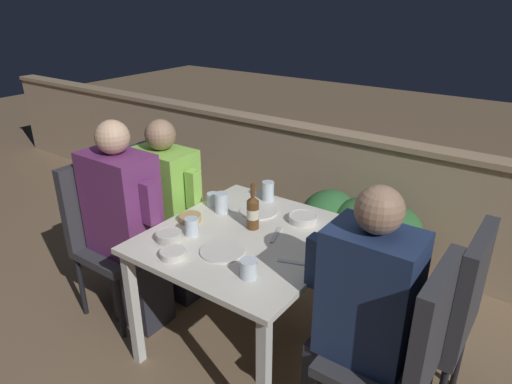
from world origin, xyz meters
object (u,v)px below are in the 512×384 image
Objects in this scene: chair_left_far at (149,205)px; potted_plant at (165,183)px; chair_right_near at (405,347)px; chair_right_far at (445,308)px; person_green_blouse at (171,211)px; beer_bottle at (253,212)px; chair_left_near at (106,225)px; person_navy_jumper at (358,318)px; person_purple_stripe at (128,227)px.

chair_left_far reaches higher than potted_plant.
chair_right_near is 1.00× the size of chair_right_far.
person_green_blouse reaches higher than beer_bottle.
chair_left_near and chair_right_far have the same top height.
chair_right_far is 1.34× the size of potted_plant.
chair_left_far is 1.00× the size of chair_right_far.
chair_right_near is 0.79× the size of person_navy_jumper.
person_purple_stripe reaches higher than chair_right_far.
chair_right_near is at bearing 0.00° from person_navy_jumper.
chair_right_far is (1.71, 0.39, -0.06)m from person_purple_stripe.
person_purple_stripe is at bearing -0.00° from chair_left_near.
chair_left_far is 0.21m from person_green_blouse.
chair_left_near is 0.41m from person_green_blouse.
chair_right_near is at bearing -10.94° from person_green_blouse.
chair_left_near is at bearing -179.04° from chair_right_near.
person_green_blouse is at bearing 169.06° from chair_right_near.
chair_right_far is (1.91, 0.39, 0.00)m from chair_left_near.
person_green_blouse is (0.21, 0.00, 0.02)m from chair_left_far.
person_navy_jumper reaches higher than chair_left_far.
beer_bottle is at bearing 165.24° from chair_right_near.
chair_right_far is at bearing 52.78° from person_navy_jumper.
chair_left_near and chair_left_far have the same top height.
person_navy_jumper reaches higher than person_green_blouse.
potted_plant is at bearing 159.08° from chair_right_near.
person_green_blouse is at bearing 0.00° from chair_left_far.
chair_right_far reaches higher than potted_plant.
person_purple_stripe is 1.73× the size of potted_plant.
chair_right_far is at bearing 11.42° from chair_left_near.
chair_right_near is 2.47m from potted_plant.
beer_bottle is (0.91, 0.28, 0.24)m from chair_left_near.
person_purple_stripe is at bearing -178.76° from person_navy_jumper.
person_green_blouse is 1.71m from chair_right_far.
chair_left_near is at bearing -168.58° from chair_right_far.
chair_right_far is 1.04m from beer_bottle.
person_green_blouse is 1.47m from person_navy_jumper.
person_purple_stripe is at bearing -178.92° from chair_right_near.
beer_bottle is (-0.94, 0.25, 0.24)m from chair_right_near.
potted_plant is (-0.45, 0.56, -0.13)m from chair_left_far.
chair_right_far is at bearing 6.15° from beer_bottle.
beer_bottle is (-1.00, -0.11, 0.24)m from chair_right_far.
person_purple_stripe is at bearing -54.13° from potted_plant.
beer_bottle is at bearing 161.30° from person_navy_jumper.
person_navy_jumper is (1.65, -0.32, 0.05)m from chair_left_far.
chair_right_near is (1.85, 0.03, 0.00)m from chair_left_near.
chair_right_near is 0.21m from person_navy_jumper.
chair_left_near is at bearing -89.16° from chair_left_far.
potted_plant is at bearing 155.10° from beer_bottle.
chair_left_near is at bearing -120.35° from person_green_blouse.
person_navy_jumper is at bearing 1.24° from person_purple_stripe.
person_green_blouse is (0.20, 0.35, 0.02)m from chair_left_near.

